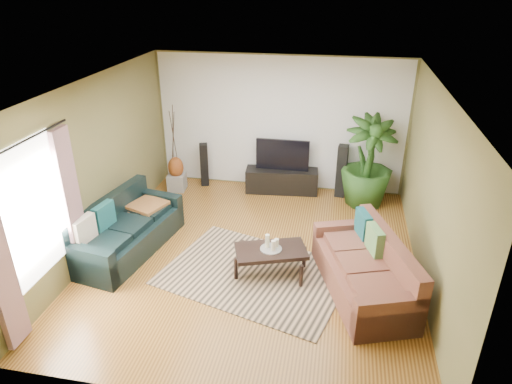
% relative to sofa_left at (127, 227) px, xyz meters
% --- Properties ---
extents(floor, '(5.50, 5.50, 0.00)m').
position_rel_sofa_left_xyz_m(floor, '(2.03, 0.16, -0.42)').
color(floor, '#9B6828').
rests_on(floor, ground).
extents(ceiling, '(5.50, 5.50, 0.00)m').
position_rel_sofa_left_xyz_m(ceiling, '(2.03, 0.16, 2.28)').
color(ceiling, white).
rests_on(ceiling, ground).
extents(wall_back, '(5.00, 0.00, 5.00)m').
position_rel_sofa_left_xyz_m(wall_back, '(2.03, 2.91, 0.93)').
color(wall_back, olive).
rests_on(wall_back, ground).
extents(wall_front, '(5.00, 0.00, 5.00)m').
position_rel_sofa_left_xyz_m(wall_front, '(2.03, -2.59, 0.93)').
color(wall_front, olive).
rests_on(wall_front, ground).
extents(wall_left, '(0.00, 5.50, 5.50)m').
position_rel_sofa_left_xyz_m(wall_left, '(-0.47, 0.16, 0.92)').
color(wall_left, olive).
rests_on(wall_left, ground).
extents(wall_right, '(0.00, 5.50, 5.50)m').
position_rel_sofa_left_xyz_m(wall_right, '(4.53, 0.16, 0.92)').
color(wall_right, olive).
rests_on(wall_right, ground).
extents(backwall_panel, '(4.90, 0.00, 4.90)m').
position_rel_sofa_left_xyz_m(backwall_panel, '(2.03, 2.90, 0.93)').
color(backwall_panel, white).
rests_on(backwall_panel, ground).
extents(window_pane, '(0.00, 1.80, 1.80)m').
position_rel_sofa_left_xyz_m(window_pane, '(-0.45, -1.44, 0.97)').
color(window_pane, white).
rests_on(window_pane, ground).
extents(curtain_far, '(0.08, 0.35, 2.20)m').
position_rel_sofa_left_xyz_m(curtain_far, '(-0.40, -0.69, 0.72)').
color(curtain_far, gray).
rests_on(curtain_far, ground).
extents(curtain_rod, '(0.03, 1.90, 0.03)m').
position_rel_sofa_left_xyz_m(curtain_rod, '(-0.40, -1.44, 1.87)').
color(curtain_rod, black).
rests_on(curtain_rod, ground).
extents(sofa_left, '(1.23, 2.19, 0.85)m').
position_rel_sofa_left_xyz_m(sofa_left, '(0.00, 0.00, 0.00)').
color(sofa_left, black).
rests_on(sofa_left, floor).
extents(sofa_right, '(1.50, 2.17, 0.85)m').
position_rel_sofa_left_xyz_m(sofa_right, '(3.67, -0.39, 0.00)').
color(sofa_right, brown).
rests_on(sofa_right, floor).
extents(area_rug, '(3.03, 2.51, 0.01)m').
position_rel_sofa_left_xyz_m(area_rug, '(2.13, -0.29, -0.42)').
color(area_rug, tan).
rests_on(area_rug, floor).
extents(coffee_table, '(1.16, 0.87, 0.42)m').
position_rel_sofa_left_xyz_m(coffee_table, '(2.36, -0.21, -0.21)').
color(coffee_table, black).
rests_on(coffee_table, floor).
extents(candle_tray, '(0.32, 0.32, 0.01)m').
position_rel_sofa_left_xyz_m(candle_tray, '(2.36, -0.21, 0.00)').
color(candle_tray, gray).
rests_on(candle_tray, coffee_table).
extents(candle_tall, '(0.07, 0.07, 0.21)m').
position_rel_sofa_left_xyz_m(candle_tall, '(2.30, -0.18, 0.11)').
color(candle_tall, beige).
rests_on(candle_tall, candle_tray).
extents(candle_mid, '(0.07, 0.07, 0.16)m').
position_rel_sofa_left_xyz_m(candle_mid, '(2.40, -0.25, 0.09)').
color(candle_mid, beige).
rests_on(candle_mid, candle_tray).
extents(candle_short, '(0.07, 0.07, 0.13)m').
position_rel_sofa_left_xyz_m(candle_short, '(2.43, -0.15, 0.08)').
color(candle_short, beige).
rests_on(candle_short, candle_tray).
extents(tv_stand, '(1.48, 0.57, 0.48)m').
position_rel_sofa_left_xyz_m(tv_stand, '(2.13, 2.64, -0.18)').
color(tv_stand, black).
rests_on(tv_stand, floor).
extents(television, '(1.06, 0.06, 0.63)m').
position_rel_sofa_left_xyz_m(television, '(2.13, 2.66, 0.37)').
color(television, black).
rests_on(television, tv_stand).
extents(speaker_left, '(0.21, 0.22, 0.91)m').
position_rel_sofa_left_xyz_m(speaker_left, '(0.49, 2.66, 0.03)').
color(speaker_left, black).
rests_on(speaker_left, floor).
extents(speaker_right, '(0.22, 0.24, 1.07)m').
position_rel_sofa_left_xyz_m(speaker_right, '(3.31, 2.66, 0.11)').
color(speaker_right, black).
rests_on(speaker_right, floor).
extents(potted_plant, '(1.20, 1.20, 1.73)m').
position_rel_sofa_left_xyz_m(potted_plant, '(3.78, 2.40, 0.44)').
color(potted_plant, '#224818').
rests_on(potted_plant, floor).
extents(plant_pot, '(0.32, 0.32, 0.25)m').
position_rel_sofa_left_xyz_m(plant_pot, '(3.78, 2.40, -0.30)').
color(plant_pot, black).
rests_on(plant_pot, floor).
extents(pedestal, '(0.37, 0.37, 0.34)m').
position_rel_sofa_left_xyz_m(pedestal, '(-0.00, 2.32, -0.25)').
color(pedestal, gray).
rests_on(pedestal, floor).
extents(vase, '(0.31, 0.31, 0.44)m').
position_rel_sofa_left_xyz_m(vase, '(-0.00, 2.32, 0.07)').
color(vase, brown).
rests_on(vase, pedestal).
extents(side_table, '(0.69, 0.69, 0.57)m').
position_rel_sofa_left_xyz_m(side_table, '(0.13, 0.57, -0.14)').
color(side_table, brown).
rests_on(side_table, floor).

